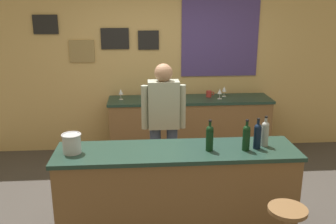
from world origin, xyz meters
TOP-DOWN VIEW (x-y plane):
  - ground_plane at (0.00, 0.00)m, footprint 10.00×10.00m
  - back_wall at (0.02, 2.03)m, footprint 6.00×0.09m
  - bar_counter at (0.00, -0.40)m, footprint 2.35×0.60m
  - side_counter at (0.40, 1.65)m, footprint 2.43×0.56m
  - bartender at (-0.07, 0.46)m, footprint 0.52×0.21m
  - wine_bottle_a at (0.31, -0.44)m, footprint 0.07×0.07m
  - wine_bottle_b at (0.66, -0.46)m, footprint 0.07×0.07m
  - wine_bottle_c at (0.78, -0.43)m, footprint 0.07×0.07m
  - wine_bottle_d at (0.87, -0.36)m, footprint 0.07×0.07m
  - ice_bucket at (-0.99, -0.40)m, footprint 0.19×0.19m
  - wine_glass_a at (-0.63, 1.68)m, footprint 0.07×0.07m
  - wine_glass_b at (-0.16, 1.68)m, footprint 0.07×0.07m
  - wine_glass_c at (0.83, 1.60)m, footprint 0.07×0.07m
  - wine_glass_d at (0.93, 1.74)m, footprint 0.07×0.07m
  - coffee_mug at (0.70, 1.73)m, footprint 0.13×0.08m

SIDE VIEW (x-z plane):
  - ground_plane at x=0.00m, z-range 0.00..0.00m
  - side_counter at x=0.40m, z-range 0.00..0.90m
  - bar_counter at x=0.00m, z-range 0.00..0.92m
  - bartender at x=-0.07m, z-range 0.13..1.75m
  - coffee_mug at x=0.70m, z-range 0.90..1.00m
  - wine_glass_a at x=-0.63m, z-range 0.93..1.09m
  - wine_glass_b at x=-0.16m, z-range 0.93..1.09m
  - wine_glass_c at x=0.83m, z-range 0.93..1.09m
  - wine_glass_d at x=0.93m, z-range 0.93..1.09m
  - ice_bucket at x=-0.99m, z-range 0.92..1.11m
  - wine_bottle_a at x=0.31m, z-range 0.90..1.21m
  - wine_bottle_b at x=0.66m, z-range 0.90..1.21m
  - wine_bottle_c at x=0.78m, z-range 0.90..1.21m
  - wine_bottle_d at x=0.87m, z-range 0.90..1.21m
  - back_wall at x=0.02m, z-range 0.02..2.82m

